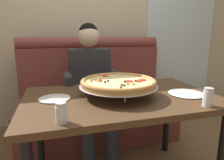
# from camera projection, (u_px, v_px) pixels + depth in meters

# --- Properties ---
(back_wall_with_window) EXTENTS (6.00, 0.12, 2.80)m
(back_wall_with_window) POSITION_uv_depth(u_px,v_px,m) (86.00, 16.00, 2.64)
(back_wall_with_window) COLOR beige
(back_wall_with_window) RESTS_ON ground_plane
(window_panel) EXTENTS (1.10, 0.02, 2.80)m
(window_panel) POSITION_uv_depth(u_px,v_px,m) (181.00, 18.00, 2.94)
(window_panel) COLOR white
(window_panel) RESTS_ON ground_plane
(booth_bench) EXTENTS (1.69, 0.78, 1.13)m
(booth_bench) POSITION_uv_depth(u_px,v_px,m) (97.00, 102.00, 2.32)
(booth_bench) COLOR brown
(booth_bench) RESTS_ON ground_plane
(dining_table) EXTENTS (1.34, 0.83, 0.74)m
(dining_table) POSITION_uv_depth(u_px,v_px,m) (121.00, 107.00, 1.44)
(dining_table) COLOR #4C331E
(dining_table) RESTS_ON ground_plane
(diner_main) EXTENTS (0.54, 0.64, 1.27)m
(diner_main) POSITION_uv_depth(u_px,v_px,m) (91.00, 81.00, 1.98)
(diner_main) COLOR #2D3342
(diner_main) RESTS_ON ground_plane
(pizza) EXTENTS (0.54, 0.54, 0.13)m
(pizza) POSITION_uv_depth(u_px,v_px,m) (118.00, 83.00, 1.39)
(pizza) COLOR silver
(pizza) RESTS_ON dining_table
(shaker_oregano) EXTENTS (0.06, 0.06, 0.11)m
(shaker_oregano) POSITION_uv_depth(u_px,v_px,m) (208.00, 99.00, 1.20)
(shaker_oregano) COLOR white
(shaker_oregano) RESTS_ON dining_table
(shaker_parmesan) EXTENTS (0.06, 0.06, 0.10)m
(shaker_parmesan) POSITION_uv_depth(u_px,v_px,m) (61.00, 114.00, 0.97)
(shaker_parmesan) COLOR white
(shaker_parmesan) RESTS_ON dining_table
(plate_near_left) EXTENTS (0.21, 0.21, 0.02)m
(plate_near_left) POSITION_uv_depth(u_px,v_px,m) (55.00, 98.00, 1.34)
(plate_near_left) COLOR white
(plate_near_left) RESTS_ON dining_table
(plate_near_right) EXTENTS (0.26, 0.26, 0.02)m
(plate_near_right) POSITION_uv_depth(u_px,v_px,m) (186.00, 93.00, 1.45)
(plate_near_right) COLOR white
(plate_near_right) RESTS_ON dining_table
(patio_chair) EXTENTS (0.40, 0.40, 0.86)m
(patio_chair) POSITION_uv_depth(u_px,v_px,m) (144.00, 69.00, 3.74)
(patio_chair) COLOR black
(patio_chair) RESTS_ON ground_plane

